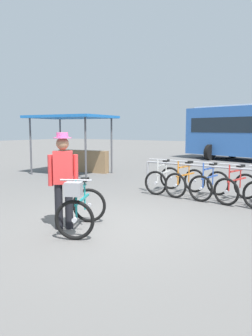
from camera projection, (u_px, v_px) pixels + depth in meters
ground_plane at (109, 226)px, 6.02m from camera, size 80.00×80.00×0.00m
bike_rack_rail at (211, 173)px, 8.16m from camera, size 3.90×0.39×0.88m
racked_bike_white at (163, 179)px, 9.27m from camera, size 0.73×1.13×0.97m
racked_bike_orange at (185, 182)px, 8.84m from camera, size 0.78×1.16×0.97m
racked_bike_blue at (210, 184)px, 8.40m from camera, size 0.76×1.14×0.97m
racked_bike_red at (236, 187)px, 7.96m from camera, size 0.87×1.21×0.97m
featured_bicycle at (81, 207)px, 5.65m from camera, size 1.08×1.26×0.97m
person_with_featured_bike at (63, 177)px, 5.77m from camera, size 0.42×0.40×1.72m
market_stall at (77, 139)px, 13.17m from camera, size 3.32×2.60×2.30m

